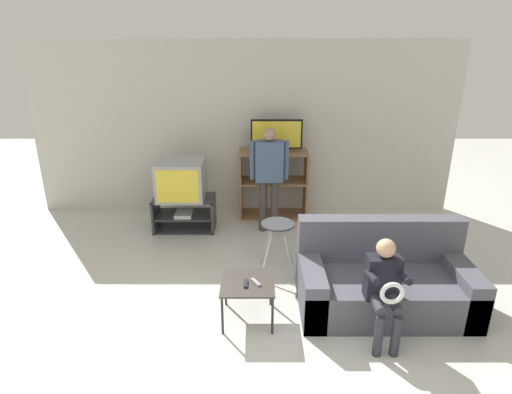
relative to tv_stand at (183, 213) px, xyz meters
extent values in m
cube|color=beige|center=(0.86, 0.75, 1.07)|extent=(6.40, 0.06, 2.60)
cube|color=#38383D|center=(0.00, 0.01, -0.23)|extent=(0.86, 0.48, 0.02)
cube|color=#38383D|center=(0.00, 0.01, -0.02)|extent=(0.83, 0.48, 0.02)
cube|color=#38383D|center=(0.00, 0.01, 0.23)|extent=(0.86, 0.48, 0.02)
cube|color=#38383D|center=(-0.42, 0.01, 0.00)|extent=(0.03, 0.48, 0.48)
cube|color=#38383D|center=(0.42, 0.01, 0.00)|extent=(0.03, 0.48, 0.48)
cube|color=silver|center=(0.00, -0.05, 0.01)|extent=(0.24, 0.28, 0.05)
cube|color=#9E9EA3|center=(-0.02, 0.02, 0.51)|extent=(0.65, 0.60, 0.54)
cube|color=yellow|center=(-0.02, -0.29, 0.51)|extent=(0.57, 0.01, 0.46)
cube|color=#8E6642|center=(0.80, 0.46, 0.28)|extent=(0.03, 0.44, 1.04)
cube|color=#8E6642|center=(1.78, 0.46, 0.28)|extent=(0.03, 0.44, 1.04)
cube|color=#8E6642|center=(1.29, 0.46, -0.22)|extent=(0.95, 0.44, 0.03)
cube|color=#8E6642|center=(1.29, 0.46, 0.33)|extent=(0.95, 0.44, 0.03)
cube|color=#8E6642|center=(1.29, 0.46, 0.78)|extent=(0.95, 0.44, 0.03)
cube|color=#3870B7|center=(1.11, 0.40, 0.46)|extent=(0.18, 0.04, 0.22)
cube|color=black|center=(1.33, 0.45, 0.82)|extent=(0.26, 0.20, 0.04)
cube|color=black|center=(1.33, 0.45, 1.06)|extent=(0.75, 0.04, 0.43)
cube|color=yellow|center=(1.33, 0.43, 1.06)|extent=(0.70, 0.01, 0.38)
cylinder|color=#B7B7BC|center=(1.15, -1.34, 0.07)|extent=(0.18, 0.18, 0.62)
cylinder|color=#B7B7BC|center=(1.40, -1.34, 0.07)|extent=(0.18, 0.18, 0.62)
cylinder|color=#B7B7BC|center=(1.15, -1.09, 0.07)|extent=(0.18, 0.18, 0.62)
cylinder|color=#B7B7BC|center=(1.40, -1.09, 0.07)|extent=(0.18, 0.18, 0.62)
cylinder|color=#333338|center=(1.28, -1.22, 0.39)|extent=(0.38, 0.38, 0.02)
cube|color=#38332D|center=(0.95, -2.11, 0.18)|extent=(0.51, 0.51, 0.02)
cylinder|color=black|center=(0.72, -2.35, -0.03)|extent=(0.02, 0.02, 0.40)
cylinder|color=black|center=(1.18, -2.35, -0.03)|extent=(0.02, 0.02, 0.40)
cylinder|color=black|center=(0.72, -1.88, -0.03)|extent=(0.02, 0.02, 0.40)
cylinder|color=black|center=(1.18, -1.88, -0.03)|extent=(0.02, 0.02, 0.40)
cube|color=#232328|center=(0.93, -2.16, 0.19)|extent=(0.04, 0.14, 0.02)
cube|color=gray|center=(1.03, -2.14, 0.19)|extent=(0.11, 0.14, 0.02)
cube|color=#4C4C56|center=(2.33, -1.95, -0.04)|extent=(1.71, 0.88, 0.40)
cube|color=#4C4C56|center=(2.33, -1.62, 0.40)|extent=(1.71, 0.20, 0.48)
cube|color=#4C4C56|center=(1.58, -1.95, 0.02)|extent=(0.22, 0.88, 0.52)
cube|color=#4C4C56|center=(3.08, -1.95, 0.02)|extent=(0.22, 0.88, 0.52)
cylinder|color=#3D3833|center=(1.13, -0.06, 0.14)|extent=(0.11, 0.11, 0.75)
cylinder|color=#3D3833|center=(1.29, -0.06, 0.14)|extent=(0.11, 0.11, 0.75)
cube|color=#475B7A|center=(1.21, -0.06, 0.80)|extent=(0.38, 0.20, 0.56)
cylinder|color=#475B7A|center=(0.98, -0.06, 0.81)|extent=(0.08, 0.08, 0.53)
cylinder|color=#475B7A|center=(1.44, -0.06, 0.81)|extent=(0.08, 0.08, 0.53)
sphere|color=#A37A5B|center=(1.21, -0.06, 1.17)|extent=(0.18, 0.18, 0.18)
cylinder|color=#2D2D38|center=(2.09, -2.63, -0.04)|extent=(0.08, 0.08, 0.40)
cylinder|color=#2D2D38|center=(2.24, -2.63, -0.04)|extent=(0.08, 0.08, 0.40)
cylinder|color=#2D2D38|center=(2.09, -2.48, 0.21)|extent=(0.09, 0.30, 0.09)
cylinder|color=#2D2D38|center=(2.24, -2.48, 0.21)|extent=(0.09, 0.30, 0.09)
cube|color=black|center=(2.17, -2.33, 0.37)|extent=(0.30, 0.17, 0.41)
cylinder|color=black|center=(2.03, -2.46, 0.45)|extent=(0.06, 0.31, 0.14)
cylinder|color=black|center=(2.30, -2.46, 0.45)|extent=(0.06, 0.31, 0.14)
sphere|color=tan|center=(2.17, -2.33, 0.66)|extent=(0.17, 0.17, 0.17)
torus|color=silver|center=(2.17, -2.62, 0.39)|extent=(0.21, 0.04, 0.21)
camera|label=1|loc=(1.03, -5.66, 2.41)|focal=30.00mm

